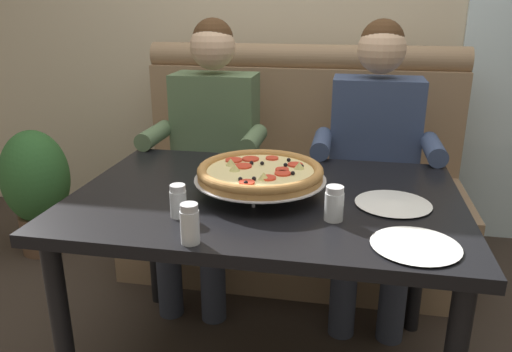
% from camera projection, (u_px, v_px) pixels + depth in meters
% --- Properties ---
extents(booth_bench, '(1.69, 0.78, 1.13)m').
position_uv_depth(booth_bench, '(295.00, 190.00, 2.65)').
color(booth_bench, '#937556').
rests_on(booth_bench, ground_plane).
extents(dining_table, '(1.30, 0.90, 0.72)m').
position_uv_depth(dining_table, '(266.00, 217.00, 1.72)').
color(dining_table, black).
rests_on(dining_table, ground_plane).
extents(diner_left, '(0.54, 0.64, 1.27)m').
position_uv_depth(diner_left, '(210.00, 143.00, 2.37)').
color(diner_left, '#2D3342').
rests_on(diner_left, ground_plane).
extents(diner_right, '(0.54, 0.64, 1.27)m').
position_uv_depth(diner_right, '(375.00, 151.00, 2.23)').
color(diner_right, '#2D3342').
rests_on(diner_right, ground_plane).
extents(pizza, '(0.44, 0.44, 0.11)m').
position_uv_depth(pizza, '(260.00, 173.00, 1.67)').
color(pizza, silver).
rests_on(pizza, dining_table).
extents(shaker_oregano, '(0.05, 0.05, 0.10)m').
position_uv_depth(shaker_oregano, '(178.00, 203.00, 1.50)').
color(shaker_oregano, white).
rests_on(shaker_oregano, dining_table).
extents(shaker_parmesan, '(0.06, 0.06, 0.11)m').
position_uv_depth(shaker_parmesan, '(334.00, 206.00, 1.48)').
color(shaker_parmesan, white).
rests_on(shaker_parmesan, dining_table).
extents(shaker_pepper_flakes, '(0.05, 0.05, 0.11)m').
position_uv_depth(shaker_pepper_flakes, '(190.00, 226.00, 1.33)').
color(shaker_pepper_flakes, white).
rests_on(shaker_pepper_flakes, dining_table).
extents(plate_near_left, '(0.24, 0.24, 0.02)m').
position_uv_depth(plate_near_left, '(416.00, 244.00, 1.32)').
color(plate_near_left, white).
rests_on(plate_near_left, dining_table).
extents(plate_near_right, '(0.24, 0.24, 0.02)m').
position_uv_depth(plate_near_right, '(393.00, 202.00, 1.60)').
color(plate_near_right, white).
rests_on(plate_near_right, dining_table).
extents(potted_plant, '(0.36, 0.36, 0.70)m').
position_uv_depth(potted_plant, '(37.00, 186.00, 2.74)').
color(potted_plant, brown).
rests_on(potted_plant, ground_plane).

